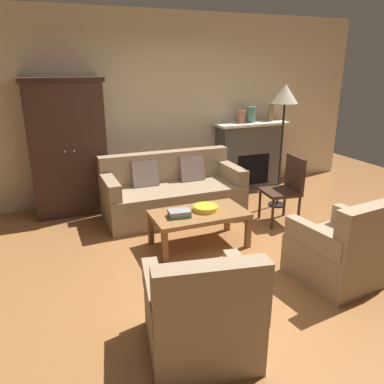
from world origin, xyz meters
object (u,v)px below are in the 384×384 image
mantel_vase_terracotta (241,117)px  book_stack (179,213)px  armoire (67,147)px  couch (172,193)px  side_chair_wooden (286,186)px  fireplace (248,154)px  mantel_vase_jade (251,115)px  fruit_bowl (206,208)px  floor_lamp (285,101)px  armchair_near_left (202,316)px  coffee_table (199,217)px  armchair_near_right (342,251)px  mantel_vase_bronze (271,112)px

mantel_vase_terracotta → book_stack: bearing=-134.4°
armoire → couch: (1.29, -0.68, -0.63)m
couch → mantel_vase_terracotta: bearing=26.7°
book_stack → side_chair_wooden: bearing=9.1°
fireplace → armoire: (-2.95, -0.08, 0.38)m
fireplace → mantel_vase_jade: mantel_vase_jade is taller
fruit_bowl → mantel_vase_jade: bearing=47.5°
fireplace → floor_lamp: size_ratio=0.71×
armoire → book_stack: 2.07m
couch → mantel_vase_jade: bearing=24.1°
armchair_near_left → floor_lamp: bearing=46.2°
armoire → mantel_vase_terracotta: armoire is taller
armoire → book_stack: armoire is taller
coffee_table → armchair_near_right: armchair_near_right is taller
fireplace → floor_lamp: bearing=-93.5°
couch → floor_lamp: bearing=-8.8°
coffee_table → fruit_bowl: (0.10, 0.02, 0.08)m
armoire → coffee_table: (1.25, -1.71, -0.58)m
mantel_vase_bronze → armchair_near_right: (-1.09, -3.01, -0.95)m
mantel_vase_bronze → side_chair_wooden: bearing=-114.8°
book_stack → mantel_vase_terracotta: bearing=45.6°
couch → mantel_vase_bronze: (2.04, 0.74, 0.95)m
fireplace → armchair_near_right: (-0.71, -3.02, -0.25)m
side_chair_wooden → floor_lamp: floor_lamp is taller
armchair_near_left → armchair_near_right: same height
coffee_table → fruit_bowl: size_ratio=3.78×
mantel_vase_jade → side_chair_wooden: 1.75m
armchair_near_left → side_chair_wooden: (2.05, 1.86, 0.20)m
mantel_vase_terracotta → fireplace: bearing=5.7°
coffee_table → mantel_vase_terracotta: bearing=49.4°
coffee_table → side_chair_wooden: (1.36, 0.22, 0.15)m
fruit_bowl → floor_lamp: bearing=26.2°
mantel_vase_jade → mantel_vase_terracotta: bearing=180.0°
mantel_vase_bronze → coffee_table: bearing=-139.5°
fruit_bowl → mantel_vase_jade: (1.60, 1.75, 0.80)m
armchair_near_right → mantel_vase_bronze: bearing=70.0°
book_stack → armchair_near_right: armchair_near_right is taller
coffee_table → armchair_near_left: (-0.68, -1.63, -0.05)m
mantel_vase_jade → armchair_near_right: mantel_vase_jade is taller
side_chair_wooden → fruit_bowl: bearing=-171.1°
armoire → mantel_vase_bronze: size_ratio=6.52×
armchair_near_left → side_chair_wooden: size_ratio=0.99×
fireplace → fruit_bowl: fireplace is taller
fireplace → armchair_near_right: size_ratio=1.43×
floor_lamp → coffee_table: bearing=-154.4°
couch → floor_lamp: 2.03m
fruit_bowl → mantel_vase_terracotta: 2.38m
armoire → mantel_vase_terracotta: 2.78m
floor_lamp → mantel_vase_bronze: bearing=65.9°
mantel_vase_terracotta → floor_lamp: floor_lamp is taller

